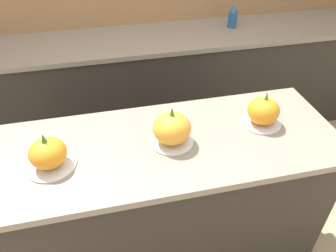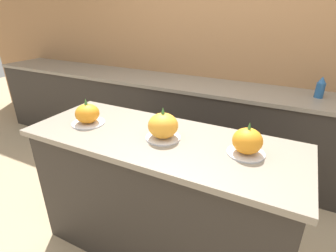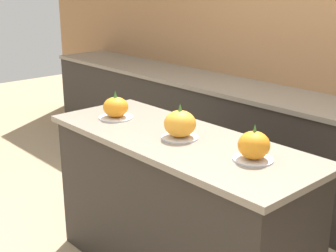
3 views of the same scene
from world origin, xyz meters
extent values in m
cube|color=#9E7047|center=(0.00, 1.59, 1.25)|extent=(8.00, 0.06, 2.50)
cube|color=#2D2823|center=(0.00, 0.00, 0.43)|extent=(1.60, 0.57, 0.86)
cube|color=gray|center=(0.00, 0.00, 0.88)|extent=(1.66, 0.63, 0.03)
cube|color=#2D2823|center=(0.00, 1.26, 0.43)|extent=(6.00, 0.56, 0.85)
cube|color=gray|center=(0.00, 1.26, 0.87)|extent=(6.00, 0.60, 0.03)
cylinder|color=silver|center=(-0.52, -0.04, 0.90)|extent=(0.22, 0.22, 0.01)
ellipsoid|color=orange|center=(-0.52, -0.04, 0.97)|extent=(0.16, 0.16, 0.12)
cone|color=#38702D|center=(-0.52, -0.04, 1.05)|extent=(0.03, 0.03, 0.05)
cylinder|color=silver|center=(0.02, 0.00, 0.90)|extent=(0.21, 0.21, 0.01)
ellipsoid|color=orange|center=(0.02, 0.00, 0.98)|extent=(0.18, 0.18, 0.15)
cone|color=#38702D|center=(0.02, 0.00, 1.07)|extent=(0.02, 0.02, 0.05)
cylinder|color=silver|center=(0.49, 0.04, 0.90)|extent=(0.20, 0.20, 0.01)
ellipsoid|color=orange|center=(0.49, 0.04, 0.97)|extent=(0.15, 0.15, 0.13)
cone|color=#38702D|center=(0.49, 0.04, 1.06)|extent=(0.02, 0.02, 0.04)
camera|label=1|loc=(-0.26, -1.13, 1.89)|focal=35.00mm
camera|label=2|loc=(0.68, -1.21, 1.60)|focal=28.00mm
camera|label=3|loc=(1.78, -1.66, 1.73)|focal=50.00mm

